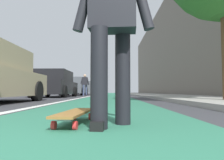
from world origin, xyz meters
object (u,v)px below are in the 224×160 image
at_px(parked_car_end, 84,88).
at_px(pedestrian_distant, 85,83).
at_px(parked_car_far, 74,87).
at_px(skater_person, 112,18).
at_px(parked_car_mid, 55,85).
at_px(traffic_light, 98,70).
at_px(skateboard, 75,114).

relative_size(parked_car_end, pedestrian_distant, 2.74).
height_order(parked_car_far, pedestrian_distant, pedestrian_distant).
height_order(skater_person, parked_car_end, skater_person).
bearing_deg(parked_car_mid, traffic_light, -5.18).
xyz_separation_m(parked_car_end, pedestrian_distant, (-8.81, -1.21, 0.20)).
bearing_deg(skateboard, skater_person, -113.28).
distance_m(skater_person, parked_car_far, 16.52).
bearing_deg(traffic_light, skater_person, -175.56).
relative_size(skateboard, skater_person, 0.52).
bearing_deg(parked_car_far, pedestrian_distant, -149.53).
distance_m(skater_person, parked_car_mid, 10.60).
height_order(skateboard, parked_car_end, parked_car_end).
distance_m(parked_car_end, pedestrian_distant, 8.89).
relative_size(parked_car_far, parked_car_end, 1.03).
bearing_deg(traffic_light, parked_car_mid, 174.82).
relative_size(skater_person, traffic_light, 0.37).
bearing_deg(parked_car_end, traffic_light, -39.27).
bearing_deg(parked_car_end, skater_person, -171.80).
relative_size(parked_car_mid, traffic_light, 0.93).
distance_m(parked_car_mid, parked_car_far, 6.10).
bearing_deg(parked_car_far, skateboard, -169.68).
bearing_deg(pedestrian_distant, parked_car_mid, 164.71).
xyz_separation_m(skateboard, pedestrian_distant, (14.09, 1.77, 0.83)).
relative_size(parked_car_end, traffic_light, 0.99).
height_order(parked_car_mid, parked_car_end, parked_car_end).
height_order(skateboard, traffic_light, traffic_light).
bearing_deg(parked_car_end, skateboard, -172.59).
relative_size(skater_person, pedestrian_distant, 1.02).
height_order(parked_car_mid, pedestrian_distant, pedestrian_distant).
relative_size(skater_person, parked_car_mid, 0.39).
distance_m(skateboard, skater_person, 0.92).
relative_size(skateboard, parked_car_far, 0.19).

